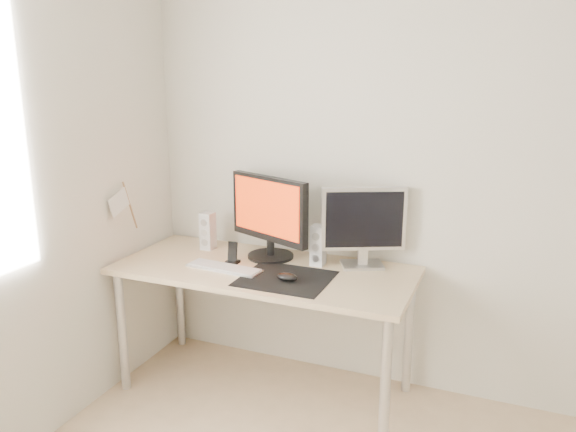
% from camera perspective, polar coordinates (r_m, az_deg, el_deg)
% --- Properties ---
extents(wall_back, '(3.50, 0.00, 3.50)m').
position_cam_1_polar(wall_back, '(3.01, 16.93, 4.26)').
color(wall_back, silver).
rests_on(wall_back, ground).
extents(mousepad, '(0.45, 0.40, 0.00)m').
position_cam_1_polar(mousepad, '(2.87, -0.23, -6.36)').
color(mousepad, black).
rests_on(mousepad, desk).
extents(mouse, '(0.11, 0.06, 0.04)m').
position_cam_1_polar(mouse, '(2.83, -0.09, -6.21)').
color(mouse, black).
rests_on(mouse, mousepad).
extents(desk, '(1.60, 0.70, 0.73)m').
position_cam_1_polar(desk, '(3.05, -2.42, -6.65)').
color(desk, '#D1B587').
rests_on(desk, ground).
extents(main_monitor, '(0.53, 0.34, 0.47)m').
position_cam_1_polar(main_monitor, '(3.11, -1.93, 0.19)').
color(main_monitor, black).
rests_on(main_monitor, desk).
extents(second_monitor, '(0.42, 0.24, 0.43)m').
position_cam_1_polar(second_monitor, '(3.00, 7.69, -0.73)').
color(second_monitor, '#BABABC').
rests_on(second_monitor, desk).
extents(speaker_left, '(0.07, 0.09, 0.22)m').
position_cam_1_polar(speaker_left, '(3.34, -8.15, -1.50)').
color(speaker_left, white).
rests_on(speaker_left, desk).
extents(speaker_right, '(0.07, 0.09, 0.22)m').
position_cam_1_polar(speaker_right, '(3.03, 3.08, -3.00)').
color(speaker_right, white).
rests_on(speaker_right, desk).
extents(keyboard, '(0.43, 0.16, 0.02)m').
position_cam_1_polar(keyboard, '(3.02, -6.51, -5.24)').
color(keyboard, '#AEAFB1').
rests_on(keyboard, desk).
extents(phone_dock, '(0.07, 0.06, 0.12)m').
position_cam_1_polar(phone_dock, '(3.09, -5.64, -4.13)').
color(phone_dock, black).
rests_on(phone_dock, desk).
extents(pennant, '(0.01, 0.23, 0.29)m').
position_cam_1_polar(pennant, '(3.22, -16.45, 1.28)').
color(pennant, '#A57F54').
rests_on(pennant, wall_left).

